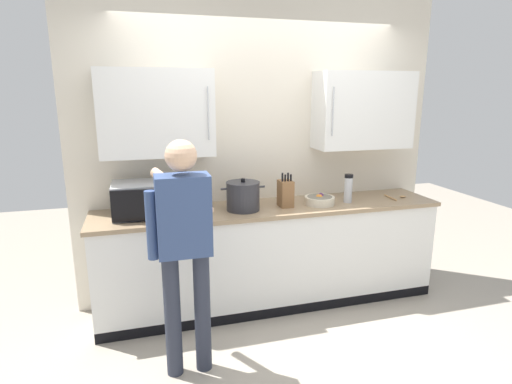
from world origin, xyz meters
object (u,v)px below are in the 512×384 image
stock_pot (243,196)px  person_figure (183,239)px  wooden_spoon (397,197)px  microwave_oven (143,199)px  knife_block (285,193)px  thermos_flask (348,188)px  fruit_bowl (320,200)px

stock_pot → person_figure: person_figure is taller
wooden_spoon → microwave_oven: bearing=178.1°
microwave_oven → person_figure: (0.23, -0.80, -0.08)m
wooden_spoon → person_figure: person_figure is taller
microwave_oven → knife_block: knife_block is taller
stock_pot → thermos_flask: bearing=-1.0°
thermos_flask → fruit_bowl: size_ratio=0.96×
knife_block → person_figure: person_figure is taller
knife_block → fruit_bowl: knife_block is taller
microwave_oven → wooden_spoon: bearing=-1.9°
wooden_spoon → stock_pot: size_ratio=0.54×
wooden_spoon → stock_pot: 1.50m
stock_pot → person_figure: (-0.58, -0.72, -0.07)m
fruit_bowl → stock_pot: bearing=179.2°
wooden_spoon → fruit_bowl: fruit_bowl is taller
person_figure → fruit_bowl: bearing=29.1°
fruit_bowl → microwave_oven: bearing=176.7°
microwave_oven → knife_block: bearing=-3.2°
stock_pot → fruit_bowl: 0.70m
thermos_flask → person_figure: bearing=-155.6°
stock_pot → person_figure: size_ratio=0.24×
wooden_spoon → fruit_bowl: 0.80m
fruit_bowl → person_figure: size_ratio=0.17×
microwave_oven → person_figure: 0.84m
microwave_oven → knife_block: 1.20m
wooden_spoon → thermos_flask: 0.54m
stock_pot → microwave_oven: bearing=174.6°
thermos_flask → stock_pot: (-0.97, 0.02, -0.01)m
thermos_flask → stock_pot: bearing=179.0°
stock_pot → fruit_bowl: size_ratio=1.42×
wooden_spoon → fruit_bowl: bearing=-179.3°
stock_pot → fruit_bowl: bearing=-0.8°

